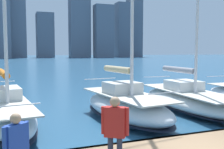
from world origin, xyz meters
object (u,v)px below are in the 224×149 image
at_px(sailboat_tan, 126,104).
at_px(person_blue_shirt, 16,145).
at_px(sailboat_orange, 7,110).
at_px(sailboat_grey, 188,99).
at_px(person_red_shirt, 115,127).

height_order(sailboat_tan, person_blue_shirt, sailboat_tan).
bearing_deg(sailboat_orange, sailboat_grey, 177.52).
height_order(person_red_shirt, person_blue_shirt, person_red_shirt).
xyz_separation_m(sailboat_grey, person_red_shirt, (7.29, 7.08, 0.99)).
relative_size(sailboat_orange, person_blue_shirt, 6.48).
bearing_deg(sailboat_grey, person_red_shirt, 44.14).
relative_size(person_red_shirt, person_blue_shirt, 1.11).
bearing_deg(person_blue_shirt, person_red_shirt, -176.35).
xyz_separation_m(sailboat_orange, person_blue_shirt, (-0.37, 7.64, 0.89)).
bearing_deg(person_blue_shirt, sailboat_tan, -128.42).
bearing_deg(sailboat_orange, sailboat_tan, 168.59).
relative_size(sailboat_tan, person_red_shirt, 7.58).
bearing_deg(sailboat_grey, sailboat_tan, 9.35).
distance_m(sailboat_grey, person_red_shirt, 10.21).
relative_size(sailboat_grey, person_blue_shirt, 7.77).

